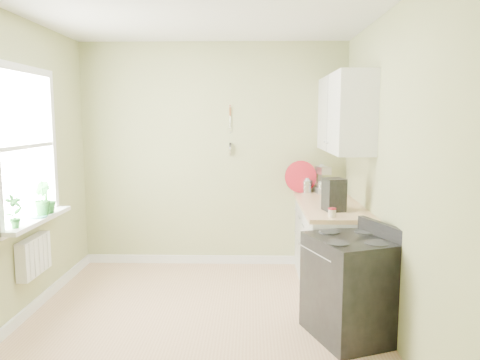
{
  "coord_description": "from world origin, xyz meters",
  "views": [
    {
      "loc": [
        0.45,
        -3.86,
        1.81
      ],
      "look_at": [
        0.35,
        0.55,
        1.22
      ],
      "focal_mm": 35.0,
      "sensor_mm": 36.0,
      "label": 1
    }
  ],
  "objects_px": {
    "kettle": "(307,185)",
    "coffee_maker": "(334,195)",
    "stove": "(351,287)",
    "stand_mixer": "(322,180)"
  },
  "relations": [
    {
      "from": "kettle",
      "to": "coffee_maker",
      "type": "distance_m",
      "value": 1.1
    },
    {
      "from": "stove",
      "to": "stand_mixer",
      "type": "relative_size",
      "value": 2.72
    },
    {
      "from": "stand_mixer",
      "to": "kettle",
      "type": "xyz_separation_m",
      "value": [
        -0.19,
        -0.02,
        -0.06
      ]
    },
    {
      "from": "stand_mixer",
      "to": "kettle",
      "type": "distance_m",
      "value": 0.2
    },
    {
      "from": "stove",
      "to": "coffee_maker",
      "type": "xyz_separation_m",
      "value": [
        -0.02,
        0.77,
        0.63
      ]
    },
    {
      "from": "coffee_maker",
      "to": "stove",
      "type": "bearing_deg",
      "value": -88.26
    },
    {
      "from": "stove",
      "to": "coffee_maker",
      "type": "distance_m",
      "value": 0.99
    },
    {
      "from": "stand_mixer",
      "to": "kettle",
      "type": "height_order",
      "value": "stand_mixer"
    },
    {
      "from": "stove",
      "to": "coffee_maker",
      "type": "relative_size",
      "value": 3.02
    },
    {
      "from": "stove",
      "to": "kettle",
      "type": "height_order",
      "value": "kettle"
    }
  ]
}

